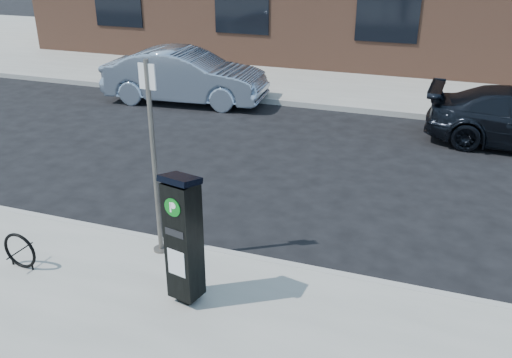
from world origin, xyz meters
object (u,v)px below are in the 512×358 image
at_px(bike_rack, 20,251).
at_px(car_silver, 185,76).
at_px(sign_pole, 154,162).
at_px(parking_kiosk, 184,238).

bearing_deg(bike_rack, car_silver, 104.15).
relative_size(sign_pole, bike_rack, 5.18).
distance_m(parking_kiosk, bike_rack, 2.59).
bearing_deg(parking_kiosk, bike_rack, -165.44).
bearing_deg(sign_pole, parking_kiosk, -41.42).
relative_size(parking_kiosk, sign_pole, 0.62).
height_order(parking_kiosk, car_silver, parking_kiosk).
bearing_deg(car_silver, parking_kiosk, -158.86).
distance_m(sign_pole, bike_rack, 2.23).
height_order(parking_kiosk, bike_rack, parking_kiosk).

